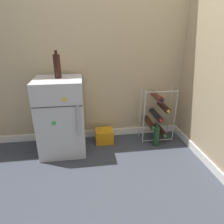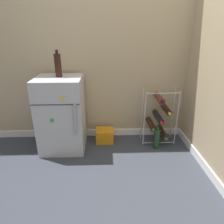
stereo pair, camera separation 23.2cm
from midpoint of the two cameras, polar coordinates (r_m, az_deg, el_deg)
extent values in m
plane|color=#333842|center=(2.26, 2.33, -13.38)|extent=(14.00, 14.00, 0.00)
cube|color=tan|center=(2.42, 1.72, 20.70)|extent=(6.93, 0.06, 2.50)
cube|color=white|center=(2.70, 1.48, -5.87)|extent=(6.93, 0.01, 0.09)
cube|color=#B7BABF|center=(2.32, -11.41, -0.69)|extent=(0.50, 0.47, 0.85)
cube|color=#2D2D2D|center=(2.03, -12.83, 1.95)|extent=(0.49, 0.00, 0.01)
cube|color=#9E9EA3|center=(2.05, -7.20, -2.27)|extent=(0.02, 0.02, 0.33)
cube|color=yellow|center=(2.00, -10.91, 3.93)|extent=(0.04, 0.02, 0.04)
cube|color=green|center=(2.10, -13.76, -2.41)|extent=(0.04, 0.02, 0.04)
cylinder|color=#B2B2B7|center=(2.41, 12.00, -2.15)|extent=(0.01, 0.01, 0.68)
cylinder|color=#B2B2B7|center=(2.53, 20.63, -1.93)|extent=(0.01, 0.01, 0.68)
cylinder|color=#B2B2B7|center=(2.56, 11.14, -0.61)|extent=(0.01, 0.01, 0.68)
cylinder|color=#B2B2B7|center=(2.67, 19.33, -0.47)|extent=(0.01, 0.01, 0.68)
cylinder|color=#B2B2B7|center=(2.60, 15.66, -8.49)|extent=(0.39, 0.01, 0.01)
cylinder|color=#B2B2B7|center=(2.35, 17.25, 5.09)|extent=(0.39, 0.01, 0.01)
cylinder|color=black|center=(2.65, 16.67, -5.67)|extent=(0.07, 0.30, 0.07)
cylinder|color=#2D7033|center=(2.51, 17.77, -7.34)|extent=(0.03, 0.02, 0.03)
cylinder|color=black|center=(2.55, 13.60, -3.44)|extent=(0.07, 0.29, 0.07)
cylinder|color=#2D7033|center=(2.41, 14.54, -5.03)|extent=(0.03, 0.02, 0.03)
cylinder|color=black|center=(2.53, 15.55, -1.38)|extent=(0.07, 0.31, 0.07)
cylinder|color=red|center=(2.39, 16.68, -2.96)|extent=(0.04, 0.02, 0.04)
cylinder|color=black|center=(2.52, 17.72, 0.81)|extent=(0.07, 0.28, 0.07)
cylinder|color=gold|center=(2.39, 18.86, -0.50)|extent=(0.03, 0.02, 0.03)
cylinder|color=#56231E|center=(2.45, 16.00, 3.74)|extent=(0.08, 0.27, 0.08)
cylinder|color=black|center=(2.32, 17.05, 2.60)|extent=(0.04, 0.02, 0.04)
cube|color=orange|center=(2.54, 0.52, -6.79)|extent=(0.22, 0.19, 0.16)
cylinder|color=black|center=(2.21, -12.24, 12.83)|extent=(0.07, 0.07, 0.24)
cylinder|color=black|center=(2.19, -12.54, 16.46)|extent=(0.03, 0.03, 0.04)
cylinder|color=#19381E|center=(2.47, 15.31, -7.44)|extent=(0.07, 0.07, 0.25)
cylinder|color=#19381E|center=(2.41, 15.64, -4.48)|extent=(0.03, 0.03, 0.04)
camera|label=1|loc=(0.12, -87.16, 1.15)|focal=32.00mm
camera|label=2|loc=(0.12, 92.84, -1.15)|focal=32.00mm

